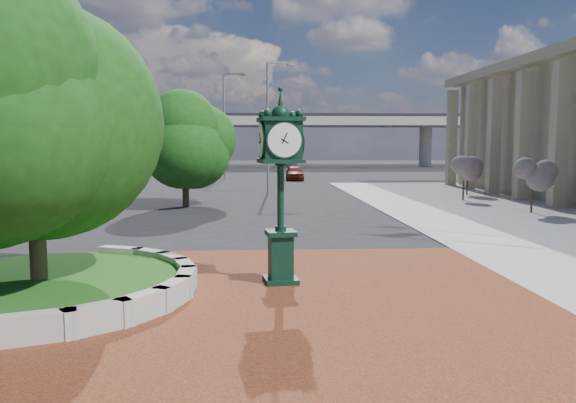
% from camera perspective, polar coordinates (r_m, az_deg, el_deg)
% --- Properties ---
extents(ground, '(200.00, 200.00, 0.00)m').
position_cam_1_polar(ground, '(12.85, -2.20, -9.30)').
color(ground, black).
rests_on(ground, ground).
extents(plaza, '(12.00, 12.00, 0.04)m').
position_cam_1_polar(plaza, '(11.88, -2.11, -10.47)').
color(plaza, maroon).
rests_on(plaza, ground).
extents(planter_wall, '(2.96, 6.77, 0.54)m').
position_cam_1_polar(planter_wall, '(13.01, -14.33, -8.05)').
color(planter_wall, '#9E9B93').
rests_on(planter_wall, ground).
extents(grass_bed, '(6.10, 6.10, 0.40)m').
position_cam_1_polar(grass_bed, '(13.65, -23.91, -8.02)').
color(grass_bed, '#244E16').
rests_on(grass_bed, ground).
extents(overpass, '(90.00, 12.00, 7.50)m').
position_cam_1_polar(overpass, '(82.46, -3.33, 8.09)').
color(overpass, '#9E9B93').
rests_on(overpass, ground).
extents(tree_planter, '(5.20, 5.20, 6.33)m').
position_cam_1_polar(tree_planter, '(13.29, -24.54, 6.92)').
color(tree_planter, '#38281C').
rests_on(tree_planter, ground).
extents(tree_street, '(4.40, 4.40, 5.45)m').
position_cam_1_polar(tree_street, '(30.63, -10.43, 5.56)').
color(tree_street, '#38281C').
rests_on(tree_street, ground).
extents(post_clock, '(1.08, 1.08, 4.61)m').
position_cam_1_polar(post_clock, '(13.28, -0.76, 2.30)').
color(post_clock, black).
rests_on(post_clock, ground).
extents(parked_car, '(1.73, 4.04, 1.36)m').
position_cam_1_polar(parked_car, '(51.92, 0.68, 2.93)').
color(parked_car, '#53160B').
rests_on(parked_car, ground).
extents(street_lamp_near, '(1.98, 0.57, 8.88)m').
position_cam_1_polar(street_lamp_near, '(38.71, -1.77, 8.62)').
color(street_lamp_near, slate).
rests_on(street_lamp_near, ground).
extents(street_lamp_far, '(2.21, 0.75, 9.99)m').
position_cam_1_polar(street_lamp_far, '(54.36, -6.26, 8.49)').
color(street_lamp_far, slate).
rests_on(street_lamp_far, ground).
extents(shrub_near, '(1.20, 1.20, 2.20)m').
position_cam_1_polar(shrub_near, '(29.58, 23.59, 1.97)').
color(shrub_near, '#38281C').
rests_on(shrub_near, ground).
extents(shrub_mid, '(1.20, 1.20, 2.20)m').
position_cam_1_polar(shrub_mid, '(34.73, 17.43, 2.70)').
color(shrub_mid, '#38281C').
rests_on(shrub_mid, ground).
extents(shrub_far, '(1.20, 1.20, 2.20)m').
position_cam_1_polar(shrub_far, '(38.65, 17.78, 2.99)').
color(shrub_far, '#38281C').
rests_on(shrub_far, ground).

